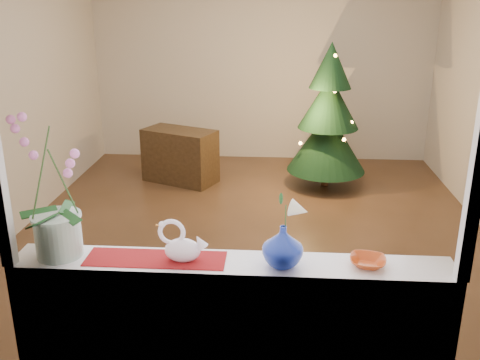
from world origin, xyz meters
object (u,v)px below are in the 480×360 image
object	(u,v)px
paperweight	(282,262)
xmas_tree	(328,116)
swan	(182,242)
orchid_pot	(52,188)
blue_vase	(283,243)
amber_dish	(368,262)
side_table	(180,156)

from	to	relation	value
paperweight	xmas_tree	bearing A→B (deg)	81.66
swan	xmas_tree	world-z (taller)	xmas_tree
orchid_pot	blue_vase	size ratio (longest dim) A/B	3.04
orchid_pot	paperweight	bearing A→B (deg)	-2.87
orchid_pot	amber_dish	world-z (taller)	orchid_pot
amber_dish	side_table	size ratio (longest dim) A/B	0.17
blue_vase	amber_dish	bearing A→B (deg)	3.29
blue_vase	amber_dish	size ratio (longest dim) A/B	1.61
amber_dish	xmas_tree	bearing A→B (deg)	87.90
blue_vase	paperweight	xyz separation A→B (m)	(-0.00, -0.02, -0.09)
blue_vase	side_table	size ratio (longest dim) A/B	0.28
amber_dish	xmas_tree	world-z (taller)	xmas_tree
orchid_pot	swan	xyz separation A→B (m)	(0.63, -0.02, -0.26)
blue_vase	orchid_pot	bearing A→B (deg)	178.36
orchid_pot	paperweight	world-z (taller)	orchid_pot
orchid_pot	paperweight	size ratio (longest dim) A/B	11.61
xmas_tree	swan	bearing A→B (deg)	-105.57
swan	paperweight	xyz separation A→B (m)	(0.49, -0.04, -0.07)
paperweight	amber_dish	distance (m)	0.42
blue_vase	xmas_tree	distance (m)	3.81
swan	side_table	xyz separation A→B (m)	(-0.70, 3.78, -0.70)
blue_vase	xmas_tree	world-z (taller)	xmas_tree
blue_vase	paperweight	bearing A→B (deg)	-97.77
swan	amber_dish	bearing A→B (deg)	-16.62
orchid_pot	side_table	bearing A→B (deg)	91.11
blue_vase	side_table	bearing A→B (deg)	107.50
orchid_pot	amber_dish	distance (m)	1.58
orchid_pot	swan	world-z (taller)	orchid_pot
paperweight	swan	bearing A→B (deg)	175.39
side_table	xmas_tree	bearing A→B (deg)	23.05
swan	xmas_tree	xyz separation A→B (m)	(1.05, 3.75, -0.18)
amber_dish	orchid_pot	bearing A→B (deg)	179.69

